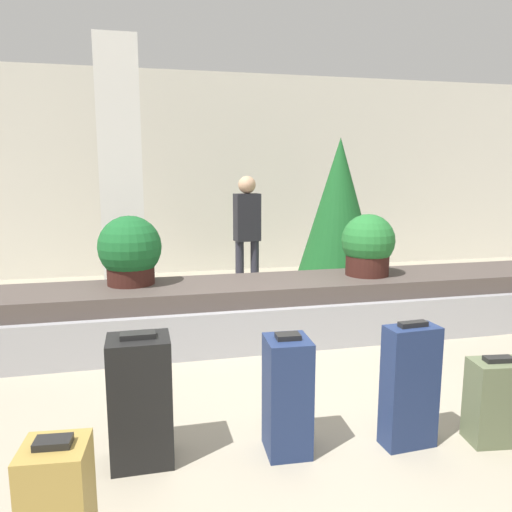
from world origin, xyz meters
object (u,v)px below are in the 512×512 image
Objects in this scene: suitcase_1 at (287,395)px; decorated_tree at (339,212)px; suitcase_0 at (140,400)px; suitcase_4 at (58,512)px; pillar at (122,175)px; traveler_0 at (247,227)px; suitcase_6 at (495,401)px; potted_plant_0 at (368,245)px; potted_plant_1 at (130,251)px; suitcase_2 at (410,386)px.

suitcase_1 is 0.35× the size of decorated_tree.
suitcase_0 reaches higher than suitcase_4.
pillar is 1.54× the size of decorated_tree.
suitcase_1 is 0.46× the size of traveler_0.
suitcase_6 is 0.87× the size of potted_plant_0.
traveler_0 is (1.71, 4.28, 0.64)m from suitcase_4.
decorated_tree is at bearing 66.38° from suitcase_1.
suitcase_6 is at bearing -47.43° from potted_plant_1.
pillar reaches higher than potted_plant_0.
suitcase_2 is (1.73, -3.84, -1.22)m from pillar.
potted_plant_0 is at bearing 51.21° from suitcase_4.
suitcase_2 is (1.58, -0.19, 0.00)m from suitcase_0.
potted_plant_1 is (-1.64, 2.28, 0.52)m from suitcase_2.
suitcase_0 is 1.59m from suitcase_2.
traveler_0 reaches higher than suitcase_4.
traveler_0 reaches higher than suitcase_2.
suitcase_6 is at bearing -12.89° from suitcase_2.
potted_plant_1 is at bearing 92.04° from suitcase_0.
suitcase_2 is at bearing -65.67° from pillar.
traveler_0 is at bearing 121.72° from potted_plant_0.
suitcase_0 is at bearing 177.16° from suitcase_1.
suitcase_1 reaches higher than suitcase_6.
suitcase_2 is at bearing 84.81° from traveler_0.
potted_plant_0 is 0.40× the size of traveler_0.
potted_plant_0 is (1.48, 2.06, 0.54)m from suitcase_1.
suitcase_4 is at bearing 59.93° from traveler_0.
traveler_0 reaches higher than potted_plant_1.
decorated_tree is at bearing 90.06° from suitcase_6.
suitcase_4 is 0.39× the size of traveler_0.
suitcase_0 is at bearing 72.10° from suitcase_4.
decorated_tree reaches higher than suitcase_1.
decorated_tree is (2.90, 4.14, 0.83)m from suitcase_4.
suitcase_2 reaches higher than suitcase_1.
suitcase_6 is 3.77m from decorated_tree.
suitcase_1 is (0.84, -0.09, -0.02)m from suitcase_0.
suitcase_0 is 2.16m from potted_plant_1.
potted_plant_0 is 2.39m from potted_plant_1.
suitcase_0 is 0.49× the size of traveler_0.
suitcase_1 is at bearing -125.77° from potted_plant_0.
potted_plant_0 is (2.48, -1.68, -0.71)m from pillar.
traveler_0 reaches higher than suitcase_0.
traveler_0 reaches higher than suitcase_6.
pillar is at bearing 174.01° from decorated_tree.
suitcase_0 is at bearing -87.52° from pillar.
suitcase_4 is (-0.17, -4.43, -1.30)m from pillar.
suitcase_6 is (2.11, -0.27, -0.11)m from suitcase_0.
decorated_tree is at bearing 70.87° from suitcase_2.
pillar is 4.38m from suitcase_2.
pillar is 4.62m from suitcase_4.
decorated_tree reaches higher than suitcase_4.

